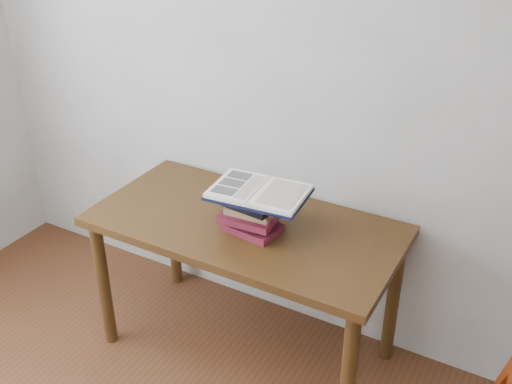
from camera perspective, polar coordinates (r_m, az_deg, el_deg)
The scene contains 3 objects.
desk at distance 2.68m, azimuth -1.04°, elevation -4.67°, with size 1.37×0.68×0.73m.
book_stack at distance 2.53m, azimuth -0.41°, elevation -1.95°, with size 0.25×0.20×0.18m.
open_book at distance 2.46m, azimuth 0.30°, elevation -0.00°, with size 0.42×0.31×0.03m.
Camera 1 is at (1.15, -0.55, 2.11)m, focal length 42.00 mm.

